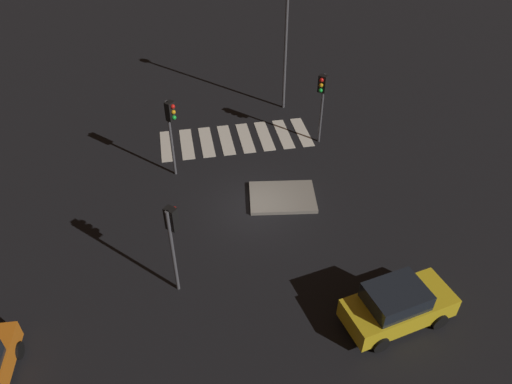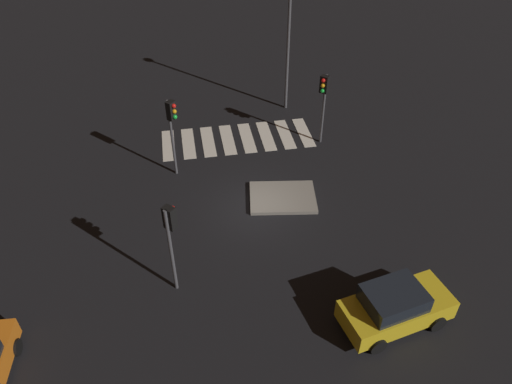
# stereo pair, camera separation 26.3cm
# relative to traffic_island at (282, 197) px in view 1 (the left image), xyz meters

# --- Properties ---
(ground_plane) EXTENTS (80.00, 80.00, 0.00)m
(ground_plane) POSITION_rel_traffic_island_xyz_m (1.43, 0.46, -0.09)
(ground_plane) COLOR black
(traffic_island) EXTENTS (3.58, 2.89, 0.18)m
(traffic_island) POSITION_rel_traffic_island_xyz_m (0.00, 0.00, 0.00)
(traffic_island) COLOR gray
(traffic_island) RESTS_ON ground
(car_yellow) EXTENTS (4.45, 2.61, 1.84)m
(car_yellow) POSITION_rel_traffic_island_xyz_m (-2.50, 7.90, 0.81)
(car_yellow) COLOR gold
(car_yellow) RESTS_ON ground
(traffic_light_east) EXTENTS (0.54, 0.54, 4.33)m
(traffic_light_east) POSITION_rel_traffic_island_xyz_m (5.02, -2.99, 3.20)
(traffic_light_east) COLOR #47474C
(traffic_light_east) RESTS_ON ground
(traffic_light_south) EXTENTS (0.54, 0.53, 4.21)m
(traffic_light_south) POSITION_rel_traffic_island_xyz_m (-3.19, -4.61, 3.10)
(traffic_light_south) COLOR #47474C
(traffic_light_south) RESTS_ON ground
(traffic_light_north) EXTENTS (0.54, 0.53, 4.17)m
(traffic_light_north) POSITION_rel_traffic_island_xyz_m (5.39, 4.68, 3.08)
(traffic_light_north) COLOR #47474C
(traffic_light_north) RESTS_ON ground
(street_lamp) EXTENTS (0.56, 0.56, 8.14)m
(street_lamp) POSITION_rel_traffic_island_xyz_m (-2.19, -9.03, 5.41)
(street_lamp) COLOR #47474C
(street_lamp) RESTS_ON ground
(crosswalk_near) EXTENTS (8.75, 3.20, 0.02)m
(crosswalk_near) POSITION_rel_traffic_island_xyz_m (1.43, -5.86, -0.08)
(crosswalk_near) COLOR silver
(crosswalk_near) RESTS_ON ground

